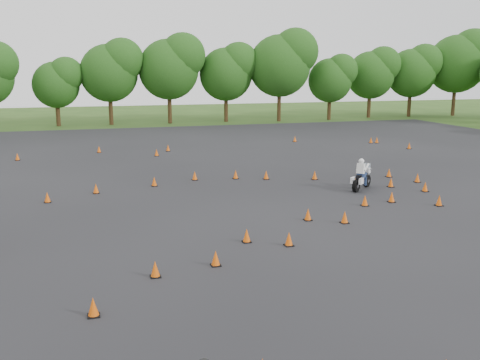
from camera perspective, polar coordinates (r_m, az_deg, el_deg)
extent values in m
plane|color=#2D5119|center=(19.41, 3.33, -5.80)|extent=(140.00, 140.00, 0.00)
plane|color=black|center=(24.93, -1.29, -1.78)|extent=(62.00, 62.00, 0.00)
cone|color=#DF5509|center=(24.80, 15.88, -1.78)|extent=(0.26, 0.26, 0.45)
cone|color=#DF5509|center=(28.90, -0.47, 0.58)|extent=(0.26, 0.26, 0.45)
cone|color=#DF5509|center=(44.06, 13.80, 4.14)|extent=(0.26, 0.26, 0.45)
cone|color=#DF5509|center=(25.32, -19.86, -1.76)|extent=(0.26, 0.26, 0.45)
cone|color=#DF5509|center=(29.50, 18.40, 0.20)|extent=(0.26, 0.26, 0.45)
cone|color=#DF5509|center=(28.99, 7.97, 0.50)|extent=(0.26, 0.26, 0.45)
cone|color=#DF5509|center=(24.79, 20.48, -2.09)|extent=(0.26, 0.26, 0.45)
cone|color=#DF5509|center=(23.85, 13.18, -2.17)|extent=(0.26, 0.26, 0.45)
cone|color=#DF5509|center=(29.03, 12.43, 0.35)|extent=(0.26, 0.26, 0.45)
cone|color=#DF5509|center=(44.20, 14.39, 4.14)|extent=(0.26, 0.26, 0.45)
cone|color=#DF5509|center=(26.45, -15.12, -0.90)|extent=(0.26, 0.26, 0.45)
cone|color=#DF5509|center=(13.69, -15.39, -12.97)|extent=(0.26, 0.26, 0.45)
cone|color=#DF5509|center=(27.93, 15.80, -0.27)|extent=(0.26, 0.26, 0.45)
cone|color=#DF5509|center=(28.66, -4.85, 0.44)|extent=(0.26, 0.26, 0.45)
cone|color=#DF5509|center=(38.92, -7.69, 3.40)|extent=(0.26, 0.26, 0.45)
cone|color=#DF5509|center=(18.46, 0.72, -5.97)|extent=(0.26, 0.26, 0.45)
cone|color=#DF5509|center=(21.21, 7.26, -3.69)|extent=(0.26, 0.26, 0.45)
cone|color=#DF5509|center=(41.61, 17.61, 3.49)|extent=(0.26, 0.26, 0.45)
cone|color=#DF5509|center=(39.22, -14.81, 3.17)|extent=(0.26, 0.26, 0.45)
cone|color=#DF5509|center=(21.06, 11.11, -3.94)|extent=(0.26, 0.26, 0.45)
cone|color=#DF5509|center=(16.36, -2.62, -8.37)|extent=(0.26, 0.26, 0.45)
cone|color=#DF5509|center=(15.69, -9.03, -9.41)|extent=(0.26, 0.26, 0.45)
cone|color=#DF5509|center=(27.44, -9.14, -0.18)|extent=(0.26, 0.26, 0.45)
cone|color=#DF5509|center=(37.60, -22.66, 2.29)|extent=(0.26, 0.26, 0.45)
cone|color=#DF5509|center=(43.79, 5.88, 4.38)|extent=(0.26, 0.26, 0.45)
cone|color=#DF5509|center=(18.17, 5.24, -6.32)|extent=(0.26, 0.26, 0.45)
cone|color=#DF5509|center=(27.42, 19.14, -0.71)|extent=(0.26, 0.26, 0.45)
cone|color=#DF5509|center=(36.87, -8.89, 2.89)|extent=(0.26, 0.26, 0.45)
cone|color=#DF5509|center=(30.47, 15.61, 0.73)|extent=(0.26, 0.26, 0.45)
cone|color=#DF5509|center=(28.80, 2.81, 0.52)|extent=(0.26, 0.26, 0.45)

